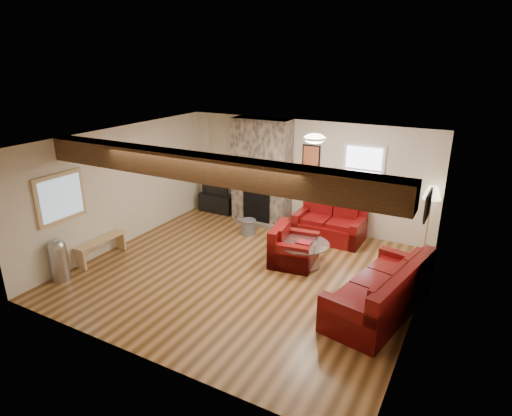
{
  "coord_description": "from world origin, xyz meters",
  "views": [
    {
      "loc": [
        3.6,
        -6.19,
        3.86
      ],
      "look_at": [
        -0.01,
        0.4,
        1.16
      ],
      "focal_mm": 30.0,
      "sensor_mm": 36.0,
      "label": 1
    }
  ],
  "objects": [
    {
      "name": "tv_cabinet",
      "position": [
        -2.32,
        2.53,
        0.23
      ],
      "size": [
        0.94,
        0.37,
        0.47
      ],
      "primitive_type": "cube",
      "color": "black",
      "rests_on": "floor"
    },
    {
      "name": "hatch_window",
      "position": [
        -2.96,
        -1.5,
        1.45
      ],
      "size": [
        0.08,
        1.0,
        0.9
      ],
      "primitive_type": null,
      "color": "tan",
      "rests_on": "room"
    },
    {
      "name": "pedal_bin",
      "position": [
        -2.82,
        -1.84,
        0.4
      ],
      "size": [
        0.41,
        0.41,
        0.8
      ],
      "primitive_type": null,
      "rotation": [
        0.0,
        0.0,
        -0.35
      ],
      "color": "#A3A3A8",
      "rests_on": "floor"
    },
    {
      "name": "television",
      "position": [
        -2.32,
        2.53,
        0.69
      ],
      "size": [
        0.77,
        0.1,
        0.44
      ],
      "primitive_type": "imported",
      "color": "black",
      "rests_on": "tv_cabinet"
    },
    {
      "name": "artwork_back",
      "position": [
        0.15,
        2.71,
        1.7
      ],
      "size": [
        0.42,
        0.06,
        0.52
      ],
      "primitive_type": null,
      "color": "black",
      "rests_on": "room"
    },
    {
      "name": "ceiling_dome",
      "position": [
        0.9,
        0.9,
        2.44
      ],
      "size": [
        0.4,
        0.4,
        0.18
      ],
      "primitive_type": null,
      "color": "white",
      "rests_on": "room"
    },
    {
      "name": "coffee_table",
      "position": [
        0.83,
        0.76,
        0.24
      ],
      "size": [
        0.98,
        0.98,
        0.51
      ],
      "color": "#4C3018",
      "rests_on": "floor"
    },
    {
      "name": "room",
      "position": [
        0.0,
        0.0,
        1.25
      ],
      "size": [
        8.0,
        8.0,
        8.0
      ],
      "color": "#523315",
      "rests_on": "ground"
    },
    {
      "name": "coal_bucket",
      "position": [
        -0.88,
        1.63,
        0.18
      ],
      "size": [
        0.37,
        0.37,
        0.35
      ],
      "primitive_type": null,
      "color": "slate",
      "rests_on": "floor"
    },
    {
      "name": "armchair_red",
      "position": [
        0.62,
        0.8,
        0.37
      ],
      "size": [
        0.93,
        1.03,
        0.75
      ],
      "primitive_type": null,
      "rotation": [
        0.0,
        0.0,
        1.71
      ],
      "color": "#4A0B05",
      "rests_on": "floor"
    },
    {
      "name": "artwork_right",
      "position": [
        2.96,
        0.3,
        1.75
      ],
      "size": [
        0.06,
        0.55,
        0.42
      ],
      "primitive_type": null,
      "color": "black",
      "rests_on": "room"
    },
    {
      "name": "chimney_breast",
      "position": [
        -1.0,
        2.49,
        1.22
      ],
      "size": [
        1.4,
        0.67,
        2.5
      ],
      "color": "#37312A",
      "rests_on": "floor"
    },
    {
      "name": "loveseat",
      "position": [
        0.83,
        2.23,
        0.39
      ],
      "size": [
        1.48,
        0.86,
        0.78
      ],
      "primitive_type": null,
      "rotation": [
        0.0,
        0.0,
        -0.01
      ],
      "color": "#4A0B05",
      "rests_on": "floor"
    },
    {
      "name": "floor_lamp",
      "position": [
        2.8,
        2.55,
        1.21
      ],
      "size": [
        0.36,
        0.36,
        1.42
      ],
      "color": "tan",
      "rests_on": "floor"
    },
    {
      "name": "back_window",
      "position": [
        1.35,
        2.71,
        1.55
      ],
      "size": [
        0.9,
        0.08,
        1.1
      ],
      "primitive_type": null,
      "color": "white",
      "rests_on": "room"
    },
    {
      "name": "pine_bench",
      "position": [
        -2.83,
        -0.87,
        0.21
      ],
      "size": [
        0.26,
        1.12,
        0.42
      ],
      "primitive_type": null,
      "color": "tan",
      "rests_on": "floor"
    },
    {
      "name": "sofa_three",
      "position": [
        2.48,
        -0.1,
        0.43
      ],
      "size": [
        1.33,
        2.35,
        0.85
      ],
      "primitive_type": null,
      "rotation": [
        0.0,
        0.0,
        -1.77
      ],
      "color": "#4A0B05",
      "rests_on": "floor"
    },
    {
      "name": "oak_beam",
      "position": [
        0.0,
        -1.25,
        2.31
      ],
      "size": [
        6.0,
        0.36,
        0.38
      ],
      "primitive_type": "cube",
      "color": "black",
      "rests_on": "room"
    }
  ]
}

